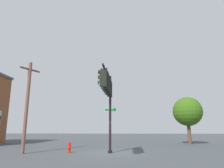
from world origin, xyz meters
The scene contains 5 objects.
ground_plane centered at (0.00, 0.00, 0.00)m, with size 120.00×120.00×0.00m, color #3D4347.
signal_pole_assembly centered at (2.19, -0.05, 4.62)m, with size 5.18×0.94×6.25m.
utility_pole centered at (1.04, -6.60, 3.78)m, with size 1.62×1.00×7.27m.
fire_hydrant centered at (0.07, -3.26, 0.41)m, with size 0.33×0.24×0.83m.
tree_near centered at (-9.48, 8.99, 3.96)m, with size 3.61×3.61×5.79m.
Camera 1 is at (16.46, 1.36, 1.90)m, focal length 32.15 mm.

